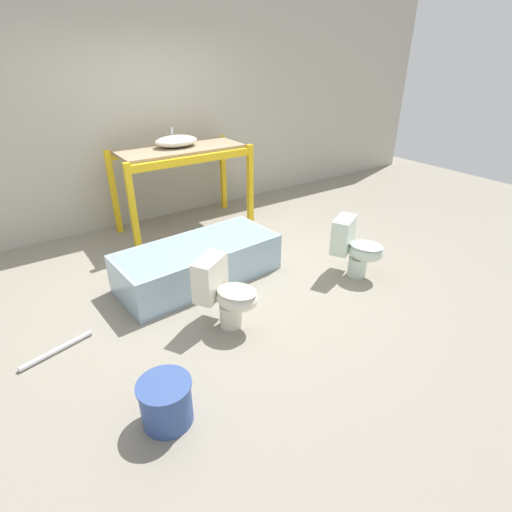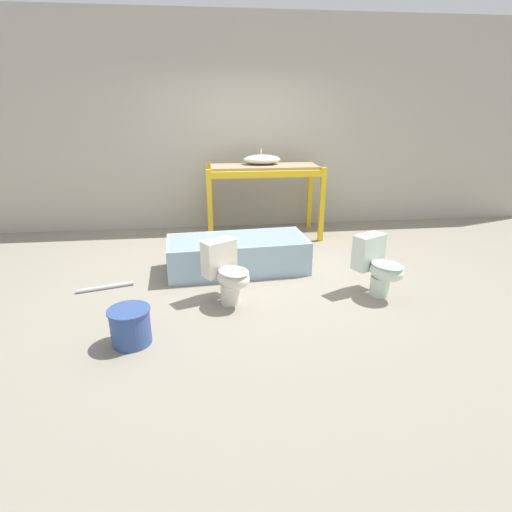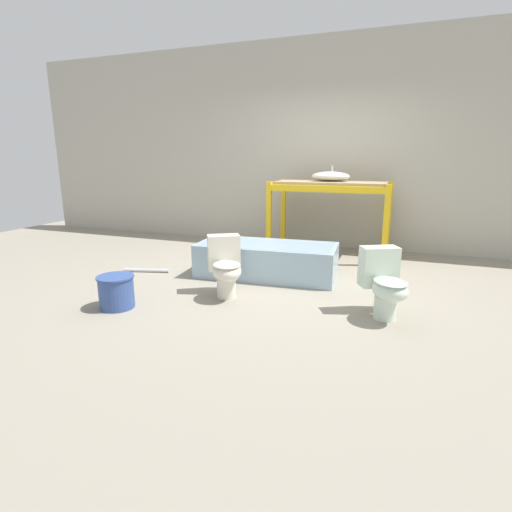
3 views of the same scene
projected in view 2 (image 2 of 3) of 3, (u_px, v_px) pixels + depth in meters
The scene contains 9 objects.
ground_plane at pixel (254, 270), 4.93m from camera, with size 12.00×12.00×0.00m, color gray.
warehouse_wall_rear at pixel (239, 126), 6.24m from camera, with size 10.80×0.08×3.20m.
shelving_rack at pixel (264, 177), 5.93m from camera, with size 1.70×0.80×1.09m.
sink_basin at pixel (262, 159), 5.90m from camera, with size 0.55×0.39×0.22m.
bathtub_main at pixel (237, 252), 4.86m from camera, with size 1.72×0.84×0.41m.
toilet_near at pixel (378, 265), 4.19m from camera, with size 0.53×0.61×0.63m.
toilet_far at pixel (227, 272), 4.02m from camera, with size 0.55×0.62×0.63m.
bucket_white at pixel (130, 325), 3.35m from camera, with size 0.36×0.36×0.32m.
loose_pipe at pixel (105, 287), 4.40m from camera, with size 0.58×0.20×0.04m.
Camera 2 is at (-0.52, -4.52, 1.90)m, focal length 28.00 mm.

